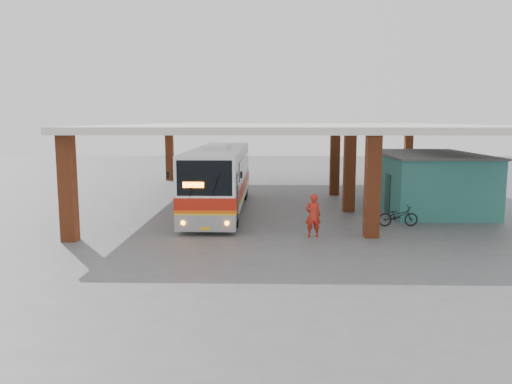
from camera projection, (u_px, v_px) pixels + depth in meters
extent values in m
plane|color=#515154|center=(296.00, 222.00, 24.24)|extent=(90.00, 90.00, 0.00)
cube|color=#964320|center=(372.00, 186.00, 20.89)|extent=(0.60, 0.60, 4.35)
cube|color=#964320|center=(349.00, 171.00, 26.82)|extent=(0.60, 0.60, 4.35)
cube|color=#964320|center=(335.00, 162.00, 32.76)|extent=(0.60, 0.60, 4.35)
cube|color=#964320|center=(68.00, 188.00, 20.21)|extent=(0.60, 0.60, 4.35)
cube|color=#964320|center=(170.00, 154.00, 40.98)|extent=(0.60, 0.60, 4.35)
cube|color=#964320|center=(408.00, 154.00, 40.50)|extent=(0.60, 0.60, 4.35)
cube|color=silver|center=(299.00, 127.00, 30.01)|extent=(21.00, 23.00, 0.30)
cube|color=#2D716F|center=(427.00, 182.00, 27.80)|extent=(5.00, 8.00, 3.00)
cube|color=#4F4F4F|center=(428.00, 154.00, 27.58)|extent=(5.20, 8.20, 0.12)
cube|color=#153A32|center=(388.00, 194.00, 26.44)|extent=(0.08, 0.95, 2.10)
cube|color=black|center=(376.00, 174.00, 29.30)|extent=(0.08, 1.20, 1.00)
cube|color=black|center=(376.00, 174.00, 29.30)|extent=(0.04, 1.30, 1.10)
cube|color=white|center=(220.00, 175.00, 27.08)|extent=(2.65, 12.46, 2.90)
cube|color=white|center=(217.00, 147.00, 25.83)|extent=(1.26, 3.12, 0.26)
cube|color=gray|center=(206.00, 223.00, 21.31)|extent=(2.61, 0.43, 0.73)
cube|color=red|center=(220.00, 185.00, 27.16)|extent=(2.69, 12.46, 0.52)
cube|color=#F0570D|center=(220.00, 191.00, 27.21)|extent=(2.69, 12.46, 0.13)
cube|color=yellow|center=(220.00, 193.00, 27.23)|extent=(2.69, 12.46, 0.10)
cube|color=black|center=(204.00, 178.00, 20.89)|extent=(2.34, 0.11, 1.50)
cube|color=black|center=(198.00, 164.00, 27.86)|extent=(0.09, 9.33, 0.93)
cube|color=black|center=(244.00, 164.00, 27.79)|extent=(0.09, 9.33, 0.93)
cube|color=#FF5905|center=(193.00, 185.00, 20.88)|extent=(0.88, 0.05, 0.23)
sphere|color=orange|center=(183.00, 223.00, 21.12)|extent=(0.19, 0.19, 0.19)
sphere|color=orange|center=(227.00, 223.00, 21.06)|extent=(0.19, 0.19, 0.19)
cube|color=yellow|center=(205.00, 229.00, 21.12)|extent=(0.47, 0.03, 0.12)
cylinder|color=black|center=(186.00, 216.00, 23.01)|extent=(0.34, 1.04, 1.04)
cylinder|color=black|center=(234.00, 217.00, 22.95)|extent=(0.34, 1.04, 1.04)
cylinder|color=black|center=(208.00, 192.00, 30.91)|extent=(0.34, 1.04, 1.04)
cylinder|color=black|center=(244.00, 192.00, 30.85)|extent=(0.34, 1.04, 1.04)
cylinder|color=black|center=(210.00, 189.00, 32.24)|extent=(0.34, 1.04, 1.04)
cylinder|color=black|center=(245.00, 189.00, 32.18)|extent=(0.34, 1.04, 1.04)
imported|color=black|center=(398.00, 216.00, 23.25)|extent=(1.88, 0.72, 0.97)
imported|color=red|center=(313.00, 215.00, 21.08)|extent=(0.72, 0.51, 1.85)
cube|color=red|center=(368.00, 198.00, 30.17)|extent=(0.55, 0.55, 0.06)
cube|color=red|center=(370.00, 194.00, 30.20)|extent=(0.21, 0.40, 0.60)
cylinder|color=black|center=(367.00, 201.00, 29.97)|extent=(0.03, 0.03, 0.20)
cylinder|color=black|center=(372.00, 201.00, 30.10)|extent=(0.03, 0.03, 0.20)
cylinder|color=black|center=(364.00, 200.00, 30.28)|extent=(0.03, 0.03, 0.20)
cylinder|color=black|center=(368.00, 200.00, 30.41)|extent=(0.03, 0.03, 0.20)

